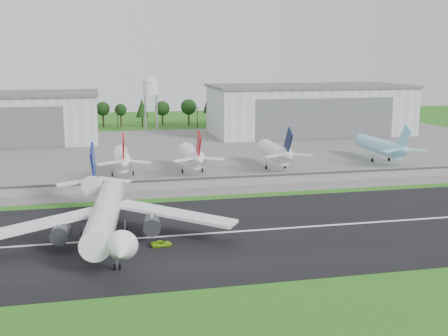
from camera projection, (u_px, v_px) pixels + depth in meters
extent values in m
plane|color=#256918|center=(253.00, 246.00, 119.56)|extent=(600.00, 600.00, 0.00)
cube|color=black|center=(242.00, 231.00, 129.13)|extent=(320.00, 60.00, 0.10)
cube|color=white|center=(242.00, 231.00, 129.12)|extent=(220.00, 1.00, 0.02)
cube|color=slate|center=(178.00, 153.00, 234.49)|extent=(320.00, 150.00, 0.10)
cube|color=gray|center=(206.00, 182.00, 171.90)|extent=(240.00, 0.50, 3.50)
cube|color=#38383A|center=(206.00, 178.00, 171.37)|extent=(240.00, 0.12, 0.70)
cube|color=silver|center=(309.00, 110.00, 291.01)|extent=(100.00, 45.00, 24.00)
cube|color=#595B60|center=(310.00, 86.00, 288.54)|extent=(102.00, 47.00, 1.20)
cube|color=#595B60|center=(326.00, 119.00, 269.69)|extent=(70.00, 0.30, 19.68)
cylinder|color=#99999E|center=(146.00, 114.00, 290.25)|extent=(0.50, 0.50, 20.00)
cylinder|color=#99999E|center=(156.00, 113.00, 297.25)|extent=(0.50, 0.50, 20.00)
cylinder|color=silver|center=(150.00, 88.00, 291.10)|extent=(8.00, 8.00, 7.00)
cone|color=silver|center=(150.00, 79.00, 290.18)|extent=(8.40, 8.40, 2.40)
cylinder|color=white|center=(105.00, 214.00, 121.50)|extent=(10.02, 44.35, 5.80)
cone|color=white|center=(121.00, 251.00, 98.17)|extent=(6.35, 6.53, 5.80)
cone|color=white|center=(94.00, 182.00, 145.99)|extent=(6.35, 9.49, 5.51)
cube|color=navy|center=(93.00, 163.00, 144.48)|extent=(1.42, 9.54, 11.13)
cube|color=white|center=(175.00, 214.00, 124.31)|extent=(26.36, 20.04, 2.65)
cylinder|color=#333338|center=(152.00, 225.00, 121.57)|extent=(4.31, 5.84, 3.80)
cube|color=white|center=(114.00, 180.00, 146.95)|extent=(9.53, 6.53, 0.98)
cube|color=white|center=(33.00, 226.00, 115.26)|extent=(27.96, 15.77, 2.65)
cylinder|color=#333338|center=(61.00, 233.00, 115.84)|extent=(4.31, 5.84, 3.80)
cube|color=white|center=(74.00, 183.00, 143.94)|extent=(9.48, 5.07, 0.98)
cube|color=#99999E|center=(108.00, 239.00, 118.65)|extent=(12.85, 30.83, 3.20)
cylinder|color=black|center=(84.00, 235.00, 123.99)|extent=(0.54, 1.53, 1.50)
imported|color=#95CE18|center=(162.00, 244.00, 118.71)|extent=(4.46, 2.09, 1.23)
cylinder|color=white|center=(122.00, 158.00, 189.96)|extent=(5.44, 24.00, 5.44)
cone|color=white|center=(124.00, 164.00, 174.92)|extent=(5.17, 7.00, 5.17)
cube|color=#B70E12|center=(123.00, 148.00, 174.45)|extent=(0.45, 8.59, 10.02)
cylinder|color=#99999E|center=(112.00, 172.00, 188.13)|extent=(0.32, 0.32, 3.00)
cylinder|color=#99999E|center=(133.00, 171.00, 189.61)|extent=(0.32, 0.32, 3.00)
cylinder|color=black|center=(112.00, 174.00, 188.27)|extent=(0.40, 1.40, 1.40)
cylinder|color=white|center=(191.00, 155.00, 194.93)|extent=(5.64, 24.00, 5.64)
cone|color=white|center=(199.00, 160.00, 179.89)|extent=(5.36, 7.00, 5.36)
cube|color=#9D0C11|center=(199.00, 145.00, 179.43)|extent=(0.45, 8.59, 10.02)
cylinder|color=#99999E|center=(182.00, 169.00, 193.13)|extent=(0.32, 0.32, 3.00)
cylinder|color=#99999E|center=(202.00, 168.00, 194.60)|extent=(0.32, 0.32, 3.00)
cylinder|color=black|center=(182.00, 171.00, 193.27)|extent=(0.40, 1.40, 1.40)
cylinder|color=white|center=(274.00, 152.00, 201.23)|extent=(5.95, 24.00, 5.95)
cone|color=white|center=(288.00, 156.00, 186.19)|extent=(5.65, 7.00, 5.65)
cube|color=black|center=(288.00, 142.00, 185.72)|extent=(0.45, 8.59, 10.02)
cylinder|color=#99999E|center=(266.00, 165.00, 199.45)|extent=(0.32, 0.32, 3.00)
cylinder|color=#99999E|center=(285.00, 165.00, 200.92)|extent=(0.32, 0.32, 3.00)
cylinder|color=black|center=(266.00, 167.00, 199.59)|extent=(0.40, 1.40, 1.40)
cylinder|color=#8BD4F0|center=(379.00, 146.00, 215.20)|extent=(5.62, 30.00, 5.62)
cone|color=#8BD4F0|center=(404.00, 151.00, 197.29)|extent=(5.33, 7.00, 5.33)
cube|color=#75D6F0|center=(404.00, 138.00, 196.83)|extent=(0.45, 8.59, 10.02)
cylinder|color=#99999E|center=(372.00, 158.00, 213.40)|extent=(0.32, 0.32, 3.00)
cylinder|color=#99999E|center=(389.00, 158.00, 214.87)|extent=(0.32, 0.32, 3.00)
cylinder|color=black|center=(372.00, 160.00, 213.54)|extent=(0.40, 1.40, 1.40)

